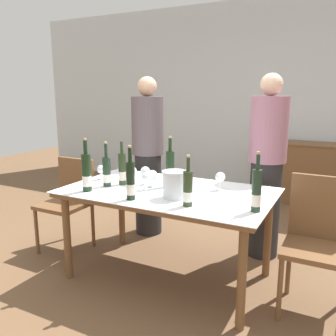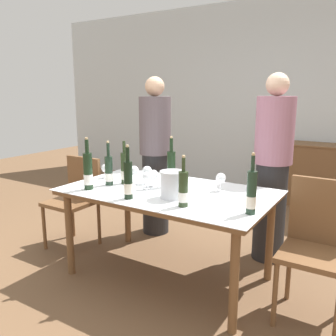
{
  "view_description": "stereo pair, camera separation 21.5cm",
  "coord_description": "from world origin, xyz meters",
  "px_view_note": "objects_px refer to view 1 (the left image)",
  "views": [
    {
      "loc": [
        1.24,
        -2.42,
        1.51
      ],
      "look_at": [
        0.0,
        0.0,
        0.92
      ],
      "focal_mm": 38.0,
      "sensor_mm": 36.0,
      "label": 1
    },
    {
      "loc": [
        1.43,
        -2.31,
        1.51
      ],
      "look_at": [
        0.0,
        0.0,
        0.92
      ],
      "focal_mm": 38.0,
      "sensor_mm": 36.0,
      "label": 2
    }
  ],
  "objects_px": {
    "ice_bucket": "(175,184)",
    "wine_glass_2": "(145,172)",
    "person_host": "(148,157)",
    "wine_glass_4": "(152,176)",
    "wine_glass_0": "(146,178)",
    "wine_bottle_3": "(188,189)",
    "wine_glass_5": "(132,172)",
    "wine_glass_1": "(220,178)",
    "sideboard_cabinet": "(314,174)",
    "wine_bottle_5": "(87,173)",
    "chair_left_end": "(70,197)",
    "wine_bottle_4": "(256,192)",
    "wine_bottle_2": "(122,169)",
    "wine_bottle_0": "(170,169)",
    "person_guest_left": "(267,168)",
    "dining_table": "(168,199)",
    "wine_bottle_6": "(130,181)",
    "wine_bottle_1": "(107,172)",
    "chair_right_end": "(318,235)",
    "wine_glass_3": "(101,170)"
  },
  "relations": [
    {
      "from": "chair_left_end",
      "to": "person_host",
      "type": "relative_size",
      "value": 0.53
    },
    {
      "from": "chair_right_end",
      "to": "sideboard_cabinet",
      "type": "bearing_deg",
      "value": 95.68
    },
    {
      "from": "chair_right_end",
      "to": "person_guest_left",
      "type": "xyz_separation_m",
      "value": [
        -0.51,
        0.69,
        0.29
      ]
    },
    {
      "from": "wine_bottle_4",
      "to": "wine_glass_2",
      "type": "xyz_separation_m",
      "value": [
        -0.99,
        0.27,
        -0.03
      ]
    },
    {
      "from": "wine_bottle_2",
      "to": "wine_glass_5",
      "type": "relative_size",
      "value": 2.33
    },
    {
      "from": "wine_bottle_2",
      "to": "wine_glass_2",
      "type": "relative_size",
      "value": 2.36
    },
    {
      "from": "wine_glass_3",
      "to": "chair_right_end",
      "type": "bearing_deg",
      "value": 1.26
    },
    {
      "from": "wine_bottle_0",
      "to": "wine_glass_0",
      "type": "height_order",
      "value": "wine_bottle_0"
    },
    {
      "from": "wine_bottle_5",
      "to": "person_guest_left",
      "type": "height_order",
      "value": "person_guest_left"
    },
    {
      "from": "dining_table",
      "to": "wine_bottle_6",
      "type": "bearing_deg",
      "value": -110.29
    },
    {
      "from": "chair_left_end",
      "to": "person_host",
      "type": "xyz_separation_m",
      "value": [
        0.49,
        0.68,
        0.32
      ]
    },
    {
      "from": "wine_glass_0",
      "to": "wine_glass_4",
      "type": "distance_m",
      "value": 0.1
    },
    {
      "from": "wine_bottle_3",
      "to": "wine_bottle_4",
      "type": "relative_size",
      "value": 0.89
    },
    {
      "from": "wine_glass_2",
      "to": "wine_bottle_5",
      "type": "bearing_deg",
      "value": -128.49
    },
    {
      "from": "wine_glass_0",
      "to": "wine_glass_3",
      "type": "xyz_separation_m",
      "value": [
        -0.53,
        0.11,
        -0.01
      ]
    },
    {
      "from": "wine_bottle_2",
      "to": "wine_glass_4",
      "type": "distance_m",
      "value": 0.27
    },
    {
      "from": "wine_bottle_1",
      "to": "wine_glass_5",
      "type": "distance_m",
      "value": 0.21
    },
    {
      "from": "wine_bottle_0",
      "to": "wine_bottle_5",
      "type": "distance_m",
      "value": 0.67
    },
    {
      "from": "wine_glass_1",
      "to": "wine_glass_0",
      "type": "bearing_deg",
      "value": -153.57
    },
    {
      "from": "wine_bottle_6",
      "to": "wine_glass_5",
      "type": "relative_size",
      "value": 2.54
    },
    {
      "from": "person_host",
      "to": "wine_glass_4",
      "type": "bearing_deg",
      "value": -57.31
    },
    {
      "from": "wine_bottle_3",
      "to": "wine_glass_5",
      "type": "bearing_deg",
      "value": 154.77
    },
    {
      "from": "ice_bucket",
      "to": "wine_glass_2",
      "type": "height_order",
      "value": "ice_bucket"
    },
    {
      "from": "wine_bottle_5",
      "to": "wine_glass_5",
      "type": "distance_m",
      "value": 0.39
    },
    {
      "from": "sideboard_cabinet",
      "to": "ice_bucket",
      "type": "distance_m",
      "value": 2.95
    },
    {
      "from": "wine_bottle_0",
      "to": "wine_bottle_5",
      "type": "height_order",
      "value": "wine_bottle_5"
    },
    {
      "from": "wine_glass_1",
      "to": "chair_left_end",
      "type": "distance_m",
      "value": 1.52
    },
    {
      "from": "dining_table",
      "to": "wine_bottle_4",
      "type": "height_order",
      "value": "wine_bottle_4"
    },
    {
      "from": "wine_glass_1",
      "to": "wine_glass_4",
      "type": "height_order",
      "value": "wine_glass_1"
    },
    {
      "from": "wine_bottle_5",
      "to": "wine_glass_1",
      "type": "bearing_deg",
      "value": 28.79
    },
    {
      "from": "wine_glass_4",
      "to": "person_host",
      "type": "height_order",
      "value": "person_host"
    },
    {
      "from": "wine_bottle_0",
      "to": "person_guest_left",
      "type": "xyz_separation_m",
      "value": [
        0.65,
        0.65,
        -0.05
      ]
    },
    {
      "from": "dining_table",
      "to": "ice_bucket",
      "type": "bearing_deg",
      "value": -49.14
    },
    {
      "from": "wine_glass_2",
      "to": "chair_left_end",
      "type": "relative_size",
      "value": 0.18
    },
    {
      "from": "wine_glass_1",
      "to": "person_host",
      "type": "xyz_separation_m",
      "value": [
        -0.99,
        0.56,
        -0.01
      ]
    },
    {
      "from": "person_host",
      "to": "wine_glass_0",
      "type": "bearing_deg",
      "value": -60.46
    },
    {
      "from": "dining_table",
      "to": "wine_glass_4",
      "type": "relative_size",
      "value": 11.69
    },
    {
      "from": "wine_bottle_6",
      "to": "wine_glass_5",
      "type": "height_order",
      "value": "wine_bottle_6"
    },
    {
      "from": "sideboard_cabinet",
      "to": "wine_bottle_6",
      "type": "height_order",
      "value": "wine_bottle_6"
    },
    {
      "from": "wine_bottle_4",
      "to": "chair_left_end",
      "type": "relative_size",
      "value": 0.45
    },
    {
      "from": "ice_bucket",
      "to": "wine_bottle_4",
      "type": "height_order",
      "value": "wine_bottle_4"
    },
    {
      "from": "wine_bottle_5",
      "to": "chair_right_end",
      "type": "distance_m",
      "value": 1.75
    },
    {
      "from": "wine_bottle_5",
      "to": "wine_glass_1",
      "type": "distance_m",
      "value": 1.05
    },
    {
      "from": "wine_bottle_6",
      "to": "wine_glass_4",
      "type": "bearing_deg",
      "value": 95.34
    },
    {
      "from": "wine_bottle_1",
      "to": "wine_glass_2",
      "type": "height_order",
      "value": "wine_bottle_1"
    },
    {
      "from": "wine_bottle_3",
      "to": "wine_glass_1",
      "type": "distance_m",
      "value": 0.49
    },
    {
      "from": "wine_bottle_4",
      "to": "wine_bottle_5",
      "type": "relative_size",
      "value": 0.95
    },
    {
      "from": "wine_glass_1",
      "to": "chair_left_end",
      "type": "xyz_separation_m",
      "value": [
        -1.48,
        -0.12,
        -0.33
      ]
    },
    {
      "from": "sideboard_cabinet",
      "to": "wine_glass_2",
      "type": "height_order",
      "value": "wine_glass_2"
    },
    {
      "from": "sideboard_cabinet",
      "to": "wine_bottle_2",
      "type": "height_order",
      "value": "wine_bottle_2"
    }
  ]
}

